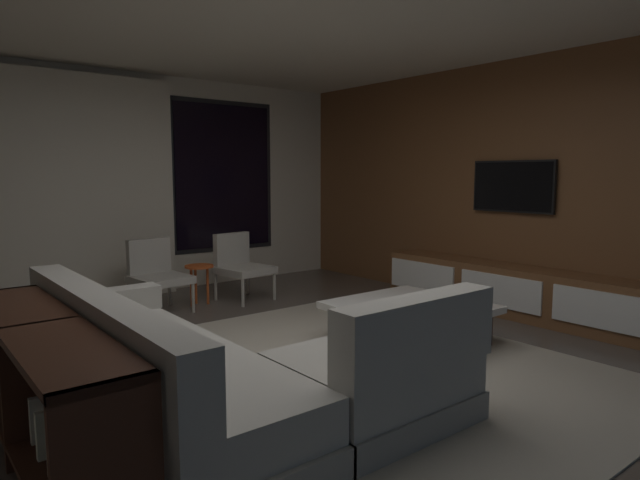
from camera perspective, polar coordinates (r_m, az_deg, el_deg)
floor at (r=4.15m, az=-1.15°, el=-14.04°), size 9.20×9.20×0.00m
back_wall_with_window at (r=7.08m, az=-19.80°, el=5.32°), size 6.60×0.30×2.70m
media_wall at (r=6.24m, az=21.80°, el=5.15°), size 0.12×7.80×2.70m
area_rug at (r=4.29m, az=3.49°, el=-13.28°), size 3.20×3.80×0.01m
sectional_couch at (r=3.44m, az=-10.70°, el=-13.51°), size 1.98×2.50×0.82m
coffee_table at (r=4.92m, az=9.26°, el=-8.49°), size 1.16×1.16×0.36m
book_stack_on_coffee_table at (r=4.63m, az=9.12°, el=-6.93°), size 0.28×0.18×0.05m
accent_chair_near_window at (r=6.60m, az=-8.28°, el=-2.35°), size 0.62×0.64×0.78m
accent_chair_by_curtain at (r=6.21m, az=-16.59°, el=-3.15°), size 0.60×0.61×0.78m
side_stool at (r=6.38m, az=-12.43°, el=-3.31°), size 0.32×0.32×0.46m
media_console at (r=6.14m, az=19.59°, el=-5.11°), size 0.46×3.10×0.52m
mounted_tv at (r=6.27m, az=19.32°, el=5.26°), size 0.05×0.96×0.56m
console_table_behind_couch at (r=3.23m, az=-26.74°, el=-13.14°), size 0.40×2.10×0.74m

